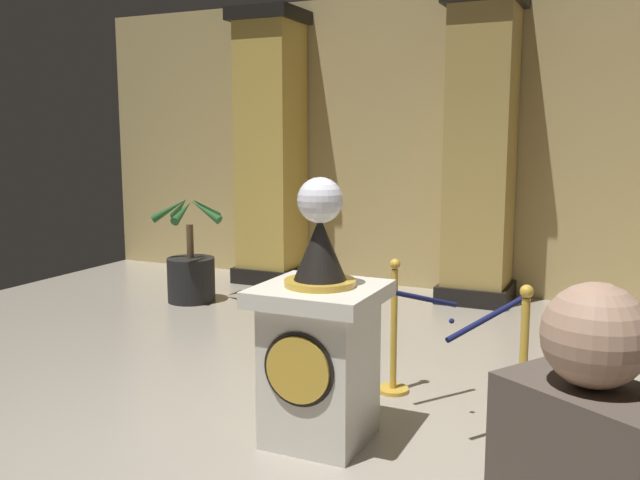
{
  "coord_description": "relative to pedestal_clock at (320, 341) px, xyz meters",
  "views": [
    {
      "loc": [
        1.6,
        -3.65,
        1.92
      ],
      "look_at": [
        -0.12,
        0.1,
        1.29
      ],
      "focal_mm": 38.44,
      "sensor_mm": 36.0,
      "label": 1
    }
  ],
  "objects": [
    {
      "name": "ground_plane",
      "position": [
        0.12,
        -0.1,
        -0.65
      ],
      "size": [
        11.01,
        11.01,
        0.0
      ],
      "primitive_type": "plane",
      "color": "#9E9384"
    },
    {
      "name": "back_wall",
      "position": [
        0.12,
        4.58,
        1.16
      ],
      "size": [
        11.01,
        0.16,
        3.62
      ],
      "primitive_type": "cube",
      "color": "tan",
      "rests_on": "ground_plane"
    },
    {
      "name": "pedestal_clock",
      "position": [
        0.0,
        0.0,
        0.0
      ],
      "size": [
        0.74,
        0.74,
        1.67
      ],
      "color": "silver",
      "rests_on": "ground_plane"
    },
    {
      "name": "stanchion_near",
      "position": [
        1.2,
        0.26,
        -0.27
      ],
      "size": [
        0.24,
        0.24,
        1.07
      ],
      "color": "gold",
      "rests_on": "ground_plane"
    },
    {
      "name": "stanchion_far",
      "position": [
        0.16,
        0.98,
        -0.29
      ],
      "size": [
        0.24,
        0.24,
        1.02
      ],
      "color": "gold",
      "rests_on": "ground_plane"
    },
    {
      "name": "velvet_rope",
      "position": [
        0.68,
        0.62,
        0.14
      ],
      "size": [
        0.91,
        0.9,
        0.22
      ],
      "color": "#141947"
    },
    {
      "name": "column_left",
      "position": [
        -2.59,
        4.13,
        1.08
      ],
      "size": [
        0.85,
        0.85,
        3.48
      ],
      "color": "black",
      "rests_on": "ground_plane"
    },
    {
      "name": "column_centre_rear",
      "position": [
        0.12,
        4.13,
        1.08
      ],
      "size": [
        0.84,
        0.84,
        3.48
      ],
      "color": "black",
      "rests_on": "ground_plane"
    },
    {
      "name": "potted_palm_left",
      "position": [
        -2.89,
        2.71,
        -0.28
      ],
      "size": [
        0.86,
        0.86,
        1.25
      ],
      "color": "black",
      "rests_on": "ground_plane"
    }
  ]
}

